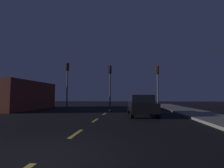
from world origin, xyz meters
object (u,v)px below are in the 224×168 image
Objects in this scene: car_stopped_ahead at (142,105)px; traffic_signal_center at (110,79)px; traffic_signal_right at (158,79)px; traffic_signal_left at (67,77)px.

traffic_signal_center is at bearing 117.15° from car_stopped_ahead.
traffic_signal_right is (5.27, -0.00, -0.07)m from traffic_signal_center.
car_stopped_ahead is at bearing -62.85° from traffic_signal_center.
traffic_signal_left is 1.11× the size of traffic_signal_right.
traffic_signal_left is 10.30m from traffic_signal_right.
traffic_signal_left is at bearing 179.99° from traffic_signal_center.
traffic_signal_left reaches higher than car_stopped_ahead.
traffic_signal_center is 7.28m from car_stopped_ahead.
traffic_signal_left reaches higher than traffic_signal_right.
traffic_signal_center is at bearing -0.01° from traffic_signal_left.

